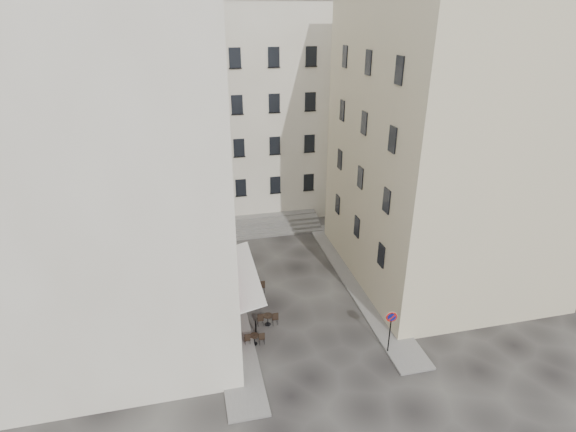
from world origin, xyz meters
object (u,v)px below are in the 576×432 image
object	(u,v)px
bistro_table_a	(254,338)
pedestrian	(248,280)
bistro_table_b	(268,319)
no_parking_sign	(391,324)

from	to	relation	value
bistro_table_a	pedestrian	size ratio (longest dim) A/B	0.59
bistro_table_a	pedestrian	world-z (taller)	pedestrian
bistro_table_a	bistro_table_b	bearing A→B (deg)	55.85
no_parking_sign	bistro_table_a	distance (m)	7.57
pedestrian	bistro_table_a	bearing A→B (deg)	78.19
no_parking_sign	bistro_table_a	xyz separation A→B (m)	(-7.04, 2.35, -1.51)
bistro_table_a	bistro_table_b	distance (m)	1.86
bistro_table_a	pedestrian	distance (m)	5.21
bistro_table_b	bistro_table_a	bearing A→B (deg)	-124.15
no_parking_sign	pedestrian	bearing A→B (deg)	140.45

